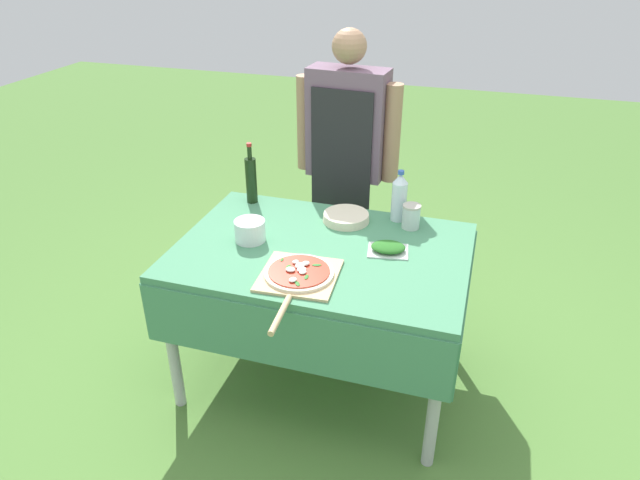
{
  "coord_description": "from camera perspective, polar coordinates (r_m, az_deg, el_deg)",
  "views": [
    {
      "loc": [
        0.63,
        -2.09,
        1.99
      ],
      "look_at": [
        -0.01,
        0.0,
        0.78
      ],
      "focal_mm": 32.0,
      "sensor_mm": 36.0,
      "label": 1
    }
  ],
  "objects": [
    {
      "name": "plate_stack",
      "position": [
        2.75,
        2.63,
        2.29
      ],
      "size": [
        0.22,
        0.22,
        0.04
      ],
      "color": "beige",
      "rests_on": "prep_table"
    },
    {
      "name": "oil_bottle",
      "position": [
        2.92,
        -6.9,
        6.08
      ],
      "size": [
        0.06,
        0.06,
        0.32
      ],
      "color": "black",
      "rests_on": "prep_table"
    },
    {
      "name": "water_bottle",
      "position": [
        2.74,
        7.93,
        4.28
      ],
      "size": [
        0.07,
        0.07,
        0.25
      ],
      "color": "silver",
      "rests_on": "prep_table"
    },
    {
      "name": "ground_plane",
      "position": [
        2.96,
        0.16,
        -13.27
      ],
      "size": [
        12.0,
        12.0,
        0.0
      ],
      "primitive_type": "plane",
      "color": "#517F38"
    },
    {
      "name": "person_cook",
      "position": [
        3.14,
        2.69,
        8.94
      ],
      "size": [
        0.58,
        0.22,
        1.55
      ],
      "rotation": [
        0.0,
        0.0,
        3.06
      ],
      "color": "#70604C",
      "rests_on": "ground"
    },
    {
      "name": "sauce_jar",
      "position": [
        2.71,
        9.09,
        2.22
      ],
      "size": [
        0.09,
        0.09,
        0.12
      ],
      "color": "silver",
      "rests_on": "prep_table"
    },
    {
      "name": "mixing_tub",
      "position": [
        2.58,
        -7.01,
        0.94
      ],
      "size": [
        0.14,
        0.14,
        0.1
      ],
      "primitive_type": "cylinder",
      "color": "silver",
      "rests_on": "prep_table"
    },
    {
      "name": "herb_container",
      "position": [
        2.51,
        6.83,
        -0.77
      ],
      "size": [
        0.2,
        0.16,
        0.04
      ],
      "rotation": [
        0.0,
        0.0,
        0.16
      ],
      "color": "silver",
      "rests_on": "prep_table"
    },
    {
      "name": "pizza_on_peel",
      "position": [
        2.31,
        -2.2,
        -3.55
      ],
      "size": [
        0.33,
        0.55,
        0.05
      ],
      "rotation": [
        0.0,
        0.0,
        0.06
      ],
      "color": "#D1B27F",
      "rests_on": "prep_table"
    },
    {
      "name": "prep_table",
      "position": [
        2.57,
        0.18,
        -2.6
      ],
      "size": [
        1.3,
        0.9,
        0.74
      ],
      "color": "#478960",
      "rests_on": "ground"
    }
  ]
}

